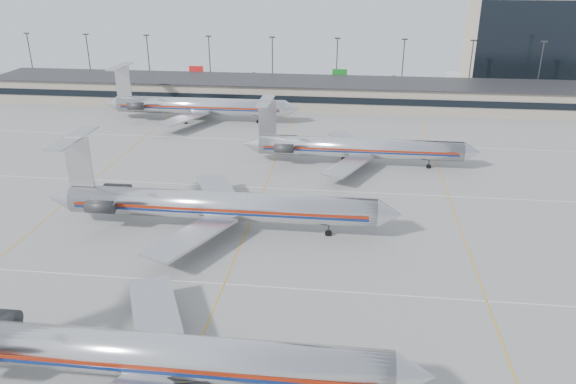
# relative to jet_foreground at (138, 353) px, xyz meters

# --- Properties ---
(ground) EXTENTS (260.00, 260.00, 0.00)m
(ground) POSITION_rel_jet_foreground_xyz_m (3.49, 7.63, -3.74)
(ground) COLOR gray
(ground) RESTS_ON ground
(apron_markings) EXTENTS (160.00, 0.15, 0.02)m
(apron_markings) POSITION_rel_jet_foreground_xyz_m (3.49, 17.63, -3.73)
(apron_markings) COLOR silver
(apron_markings) RESTS_ON ground
(terminal) EXTENTS (162.00, 17.00, 6.25)m
(terminal) POSITION_rel_jet_foreground_xyz_m (3.49, 105.60, -0.58)
(terminal) COLOR gray
(terminal) RESTS_ON ground
(light_mast_row) EXTENTS (163.60, 0.40, 15.28)m
(light_mast_row) POSITION_rel_jet_foreground_xyz_m (3.49, 119.63, 4.85)
(light_mast_row) COLOR #38383D
(light_mast_row) RESTS_ON ground
(distant_building) EXTENTS (30.00, 20.00, 25.00)m
(distant_building) POSITION_rel_jet_foreground_xyz_m (65.49, 135.63, 8.76)
(distant_building) COLOR tan
(distant_building) RESTS_ON ground
(jet_foreground) EXTENTS (49.18, 28.96, 12.87)m
(jet_foreground) POSITION_rel_jet_foreground_xyz_m (0.00, 0.00, 0.00)
(jet_foreground) COLOR silver
(jet_foreground) RESTS_ON ground
(jet_second_row) EXTENTS (50.18, 29.55, 13.14)m
(jet_second_row) POSITION_rel_jet_foreground_xyz_m (-1.05, 31.50, 0.08)
(jet_second_row) COLOR silver
(jet_second_row) RESTS_ON ground
(jet_third_row) EXTENTS (43.44, 26.72, 11.88)m
(jet_third_row) POSITION_rel_jet_foreground_xyz_m (18.18, 60.45, -0.29)
(jet_third_row) COLOR silver
(jet_third_row) RESTS_ON ground
(jet_back_row) EXTENTS (46.40, 28.54, 12.69)m
(jet_back_row) POSITION_rel_jet_foreground_xyz_m (-18.56, 86.43, -0.05)
(jet_back_row) COLOR silver
(jet_back_row) RESTS_ON ground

